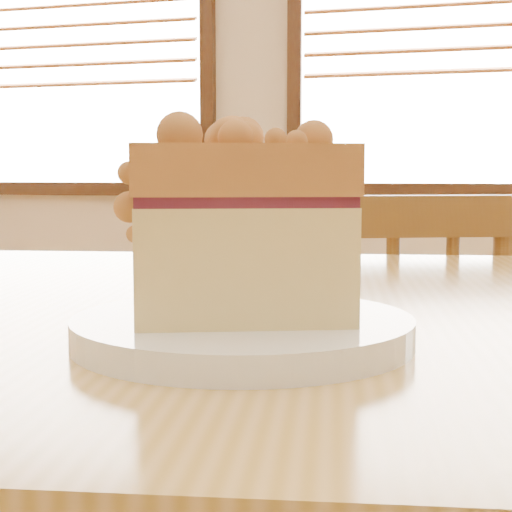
{
  "coord_description": "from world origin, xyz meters",
  "views": [
    {
      "loc": [
        0.44,
        -0.42,
        0.85
      ],
      "look_at": [
        0.31,
        0.05,
        0.8
      ],
      "focal_mm": 55.0,
      "sensor_mm": 36.0,
      "label": 1
    }
  ],
  "objects_px": {
    "cafe_table_main": "(88,424)",
    "plate": "(243,331)",
    "cafe_chair_main": "(364,460)",
    "cake_slice": "(241,223)"
  },
  "relations": [
    {
      "from": "cafe_table_main",
      "to": "plate",
      "type": "bearing_deg",
      "value": -46.6
    },
    {
      "from": "plate",
      "to": "cafe_chair_main",
      "type": "bearing_deg",
      "value": 91.28
    },
    {
      "from": "cafe_table_main",
      "to": "cake_slice",
      "type": "height_order",
      "value": "cake_slice"
    },
    {
      "from": "cafe_table_main",
      "to": "cafe_chair_main",
      "type": "bearing_deg",
      "value": 65.12
    },
    {
      "from": "plate",
      "to": "cake_slice",
      "type": "bearing_deg",
      "value": -111.94
    },
    {
      "from": "cafe_table_main",
      "to": "cake_slice",
      "type": "relative_size",
      "value": 8.38
    },
    {
      "from": "cafe_chair_main",
      "to": "cake_slice",
      "type": "bearing_deg",
      "value": 69.39
    },
    {
      "from": "cafe_table_main",
      "to": "cake_slice",
      "type": "bearing_deg",
      "value": -47.09
    },
    {
      "from": "cafe_chair_main",
      "to": "cake_slice",
      "type": "xyz_separation_m",
      "value": [
        0.01,
        -0.71,
        0.4
      ]
    },
    {
      "from": "cake_slice",
      "to": "cafe_table_main",
      "type": "bearing_deg",
      "value": 122.5
    }
  ]
}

